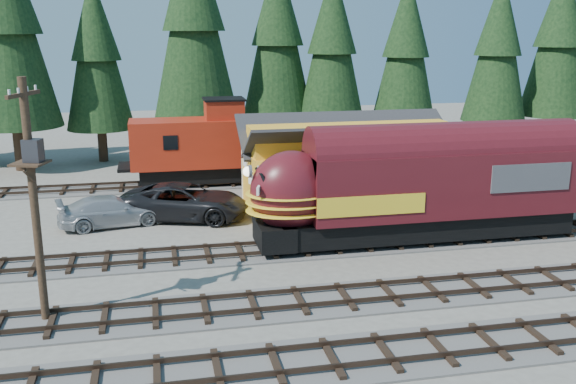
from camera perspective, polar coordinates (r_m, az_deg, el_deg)
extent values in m
plane|color=#6B665B|center=(28.36, 12.14, -7.03)|extent=(120.00, 120.00, 0.00)
cube|color=#4C4947|center=(36.52, 24.08, -3.07)|extent=(68.00, 3.20, 0.08)
cube|color=#38281E|center=(37.02, 23.47, -2.44)|extent=(68.00, 0.08, 0.16)
cube|color=#4C4947|center=(43.25, -10.09, 0.55)|extent=(32.00, 3.20, 0.08)
cube|color=#38281E|center=(42.50, -10.07, 0.60)|extent=(32.00, 0.08, 0.16)
cube|color=#38281E|center=(43.90, -10.14, 1.03)|extent=(32.00, 0.08, 0.16)
cube|color=gold|center=(37.25, 5.78, 1.10)|extent=(12.00, 6.00, 3.40)
cube|color=yellow|center=(36.77, 5.88, 4.77)|extent=(11.88, 3.30, 1.44)
cube|color=white|center=(34.84, -3.21, 1.07)|extent=(0.06, 2.40, 0.60)
cone|color=black|center=(50.50, -23.70, 13.66)|extent=(6.48, 6.48, 14.75)
cone|color=black|center=(51.91, -16.70, 11.87)|extent=(5.18, 5.18, 11.79)
cone|color=black|center=(50.93, -8.39, 14.92)|extent=(6.61, 6.61, 15.06)
cone|color=black|center=(53.40, -0.95, 13.69)|extent=(5.85, 5.85, 13.33)
cone|color=black|center=(52.35, 3.94, 12.92)|extent=(5.45, 5.45, 12.40)
cone|color=black|center=(53.84, 10.44, 12.43)|extent=(5.25, 5.25, 11.97)
cone|color=black|center=(56.81, 18.16, 12.14)|extent=(5.30, 5.30, 12.08)
cone|color=black|center=(60.25, 22.97, 12.48)|extent=(5.73, 5.73, 13.05)
cube|color=black|center=(32.15, 11.98, -2.78)|extent=(14.58, 2.61, 1.13)
cube|color=#4E1218|center=(31.94, 13.52, 0.93)|extent=(13.30, 3.07, 3.07)
ellipsoid|color=#4E1218|center=(29.59, 0.31, 0.07)|extent=(3.89, 3.01, 3.79)
cube|color=#38383A|center=(33.65, 19.40, 1.80)|extent=(4.09, 3.13, 1.33)
sphere|color=white|center=(29.00, -3.61, 1.83)|extent=(0.45, 0.45, 0.45)
cube|color=black|center=(43.20, -6.93, 1.74)|extent=(9.22, 2.38, 1.02)
cube|color=#A32411|center=(42.80, -7.01, 4.42)|extent=(10.25, 2.97, 3.07)
cube|color=#A32411|center=(42.59, -5.71, 7.34)|extent=(2.46, 2.25, 1.23)
cylinder|color=black|center=(23.63, -21.62, -1.02)|extent=(0.29, 0.29, 8.65)
cube|color=#473321|center=(23.00, -22.48, 8.03)|extent=(0.75, 2.05, 0.13)
cube|color=black|center=(23.32, -21.94, 2.40)|extent=(1.33, 1.33, 0.08)
cube|color=#333338|center=(23.22, -21.69, 3.46)|extent=(0.70, 0.63, 0.77)
imported|color=black|center=(35.58, -9.21, -0.85)|extent=(7.65, 5.15, 1.95)
imported|color=#A4A7AB|center=(35.24, -15.43, -1.64)|extent=(5.84, 3.32, 1.59)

